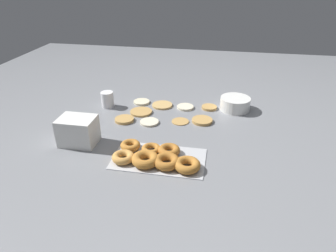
{
  "coord_description": "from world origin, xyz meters",
  "views": [
    {
      "loc": [
        0.22,
        -1.28,
        0.69
      ],
      "look_at": [
        -0.0,
        -0.09,
        0.04
      ],
      "focal_mm": 32.0,
      "sensor_mm": 36.0,
      "label": 1
    }
  ],
  "objects": [
    {
      "name": "pancake_1",
      "position": [
        -0.18,
        0.11,
        0.01
      ],
      "size": [
        0.12,
        0.12,
        0.01
      ],
      "primitive_type": "cylinder",
      "color": "tan",
      "rests_on": "ground_plane"
    },
    {
      "name": "batter_bowl",
      "position": [
        0.31,
        0.24,
        0.03
      ],
      "size": [
        0.16,
        0.16,
        0.07
      ],
      "color": "white",
      "rests_on": "ground_plane"
    },
    {
      "name": "pancake_7",
      "position": [
        -0.24,
        0.0,
        0.01
      ],
      "size": [
        0.1,
        0.1,
        0.01
      ],
      "primitive_type": "cylinder",
      "color": "tan",
      "rests_on": "ground_plane"
    },
    {
      "name": "pancake_6",
      "position": [
        0.04,
        0.21,
        0.01
      ],
      "size": [
        0.09,
        0.09,
        0.01
      ],
      "primitive_type": "cylinder",
      "color": "beige",
      "rests_on": "ground_plane"
    },
    {
      "name": "pancake_4",
      "position": [
        0.04,
        0.04,
        0.0
      ],
      "size": [
        0.09,
        0.09,
        0.01
      ],
      "primitive_type": "cylinder",
      "color": "tan",
      "rests_on": "ground_plane"
    },
    {
      "name": "pancake_8",
      "position": [
        -0.11,
        0.0,
        0.01
      ],
      "size": [
        0.09,
        0.09,
        0.01
      ],
      "primitive_type": "cylinder",
      "color": "beige",
      "rests_on": "ground_plane"
    },
    {
      "name": "pancake_2",
      "position": [
        0.15,
        0.06,
        0.01
      ],
      "size": [
        0.1,
        0.1,
        0.01
      ],
      "primitive_type": "cylinder",
      "color": "tan",
      "rests_on": "ground_plane"
    },
    {
      "name": "pancake_3",
      "position": [
        -0.09,
        0.21,
        0.01
      ],
      "size": [
        0.11,
        0.11,
        0.01
      ],
      "primitive_type": "cylinder",
      "color": "tan",
      "rests_on": "ground_plane"
    },
    {
      "name": "paper_cup",
      "position": [
        -0.38,
        0.15,
        0.04
      ],
      "size": [
        0.07,
        0.07,
        0.09
      ],
      "color": "white",
      "rests_on": "ground_plane"
    },
    {
      "name": "donut_tray",
      "position": [
        -0.01,
        -0.31,
        0.02
      ],
      "size": [
        0.37,
        0.21,
        0.04
      ],
      "color": "silver",
      "rests_on": "ground_plane"
    },
    {
      "name": "pancake_0",
      "position": [
        0.17,
        0.23,
        0.01
      ],
      "size": [
        0.08,
        0.08,
        0.01
      ],
      "primitive_type": "cylinder",
      "color": "tan",
      "rests_on": "ground_plane"
    },
    {
      "name": "pancake_5",
      "position": [
        -0.21,
        0.23,
        0.01
      ],
      "size": [
        0.09,
        0.09,
        0.01
      ],
      "primitive_type": "cylinder",
      "color": "beige",
      "rests_on": "ground_plane"
    },
    {
      "name": "container_stack",
      "position": [
        -0.37,
        -0.24,
        0.06
      ],
      "size": [
        0.16,
        0.12,
        0.12
      ],
      "color": "white",
      "rests_on": "ground_plane"
    },
    {
      "name": "ground_plane",
      "position": [
        0.0,
        0.0,
        0.0
      ],
      "size": [
        3.0,
        3.0,
        0.0
      ],
      "primitive_type": "plane",
      "color": "gray"
    }
  ]
}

